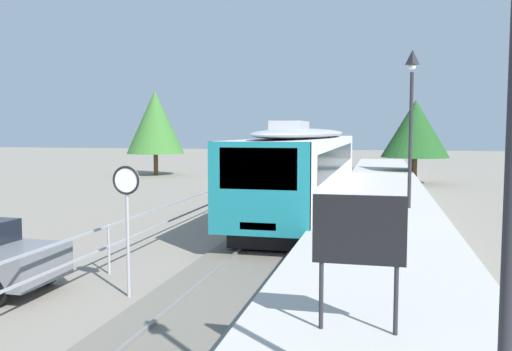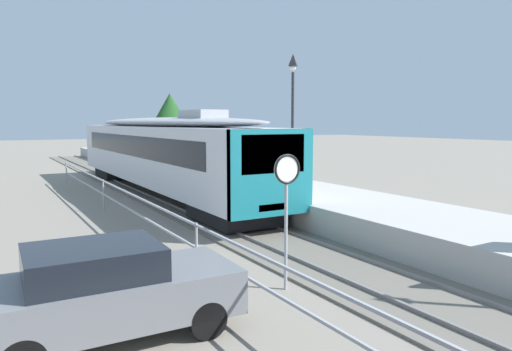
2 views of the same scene
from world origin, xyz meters
The scene contains 9 objects.
ground_plane centered at (-3.00, 22.00, 0.00)m, with size 160.00×160.00×0.00m, color gray.
track_rails centered at (0.00, 22.00, 0.03)m, with size 3.20×60.00×0.14m.
commuter_train centered at (0.00, 23.94, 2.15)m, with size 2.82×20.01×3.74m.
station_platform centered at (3.25, 22.00, 0.45)m, with size 3.90×60.00×0.90m, color #B7B5AD.
platform_lamp_mid_platform centered at (4.15, 19.08, 4.62)m, with size 0.34×0.34×5.35m.
speed_limit_sign centered at (-1.99, 10.43, 2.12)m, with size 0.61×0.10×2.81m.
carpark_fence centered at (-3.30, 12.00, 0.91)m, with size 0.06×36.06×1.25m.
parked_hatchback_grey centered at (-5.66, 10.06, 0.79)m, with size 4.04×1.85×1.53m.
tree_behind_station_far centered at (5.34, 37.16, 3.69)m, with size 4.45×4.45×5.61m.
Camera 2 is at (-7.25, 2.68, 3.44)m, focal length 32.96 mm.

